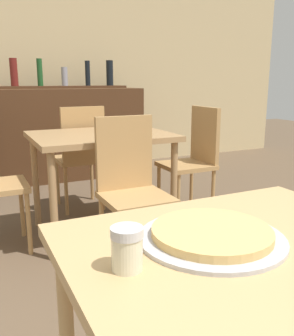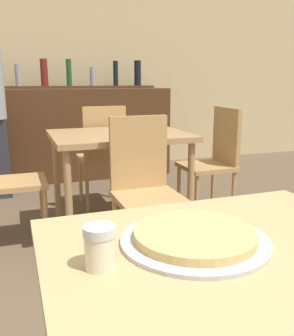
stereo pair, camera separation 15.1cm
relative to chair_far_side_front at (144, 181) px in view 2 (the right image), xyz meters
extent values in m
cube|color=#D1B784|center=(-0.21, 2.91, 0.85)|extent=(8.00, 0.05, 2.80)
cube|color=tan|center=(-0.21, -1.31, 0.16)|extent=(1.02, 0.75, 0.04)
cylinder|color=tan|center=(-0.66, -1.00, -0.20)|extent=(0.05, 0.05, 0.68)
cylinder|color=tan|center=(0.24, -1.00, -0.20)|extent=(0.05, 0.05, 0.68)
cube|color=#A87F51|center=(0.00, 0.57, 0.21)|extent=(1.01, 0.80, 0.04)
cylinder|color=#A87F51|center=(-0.44, 0.23, -0.18)|extent=(0.05, 0.05, 0.74)
cylinder|color=#A87F51|center=(0.44, 0.23, -0.18)|extent=(0.05, 0.05, 0.74)
cylinder|color=#A87F51|center=(-0.44, 0.91, -0.18)|extent=(0.05, 0.05, 0.74)
cylinder|color=#A87F51|center=(0.44, 0.91, -0.18)|extent=(0.05, 0.05, 0.74)
cube|color=#4C2D19|center=(-0.21, 2.40, -0.01)|extent=(2.60, 0.56, 1.07)
cube|color=#4C2D19|center=(-0.21, 2.54, 0.54)|extent=(2.39, 0.24, 0.03)
cylinder|color=#9999A3|center=(-0.65, 2.54, 0.68)|extent=(0.08, 0.08, 0.25)
cylinder|color=maroon|center=(-0.36, 2.54, 0.71)|extent=(0.09, 0.09, 0.31)
cylinder|color=#1E5123|center=(-0.07, 2.54, 0.71)|extent=(0.06, 0.06, 0.31)
cylinder|color=#9999A3|center=(0.22, 2.54, 0.67)|extent=(0.08, 0.08, 0.22)
cylinder|color=black|center=(0.51, 2.54, 0.71)|extent=(0.06, 0.06, 0.30)
cylinder|color=black|center=(0.80, 2.54, 0.71)|extent=(0.09, 0.09, 0.31)
cube|color=tan|center=(0.00, -0.08, -0.09)|extent=(0.40, 0.40, 0.04)
cube|color=tan|center=(0.00, 0.10, 0.17)|extent=(0.38, 0.04, 0.47)
cylinder|color=tan|center=(-0.17, -0.25, -0.32)|extent=(0.03, 0.03, 0.44)
cylinder|color=tan|center=(0.17, -0.25, -0.32)|extent=(0.03, 0.03, 0.44)
cylinder|color=tan|center=(-0.17, 0.09, -0.32)|extent=(0.03, 0.03, 0.44)
cylinder|color=tan|center=(0.17, 0.09, -0.32)|extent=(0.03, 0.03, 0.44)
cube|color=tan|center=(0.00, 1.22, -0.09)|extent=(0.40, 0.40, 0.04)
cube|color=tan|center=(0.00, 1.03, 0.17)|extent=(0.38, 0.04, 0.47)
cylinder|color=tan|center=(0.17, 1.39, -0.32)|extent=(0.03, 0.03, 0.44)
cylinder|color=tan|center=(-0.17, 1.39, -0.32)|extent=(0.03, 0.03, 0.44)
cylinder|color=tan|center=(0.17, 1.05, -0.32)|extent=(0.03, 0.03, 0.44)
cylinder|color=tan|center=(-0.17, 1.05, -0.32)|extent=(0.03, 0.03, 0.44)
cube|color=tan|center=(-0.75, 0.57, -0.09)|extent=(0.40, 0.40, 0.04)
cylinder|color=tan|center=(-0.58, 0.40, -0.32)|extent=(0.03, 0.03, 0.44)
cylinder|color=tan|center=(-0.58, 0.74, -0.32)|extent=(0.03, 0.03, 0.44)
cube|color=tan|center=(0.75, 0.57, -0.09)|extent=(0.40, 0.40, 0.04)
cube|color=tan|center=(0.94, 0.57, 0.17)|extent=(0.04, 0.38, 0.47)
cylinder|color=tan|center=(0.58, 0.74, -0.32)|extent=(0.03, 0.03, 0.44)
cylinder|color=tan|center=(0.58, 0.40, -0.32)|extent=(0.03, 0.03, 0.44)
cylinder|color=tan|center=(0.92, 0.74, -0.32)|extent=(0.03, 0.03, 0.44)
cylinder|color=tan|center=(0.92, 0.40, -0.32)|extent=(0.03, 0.03, 0.44)
cylinder|color=#B7B7BC|center=(-0.29, -1.27, 0.18)|extent=(0.42, 0.42, 0.01)
cylinder|color=#E0B266|center=(-0.29, -1.27, 0.20)|extent=(0.34, 0.34, 0.02)
cylinder|color=beige|center=(-0.57, -1.33, 0.22)|extent=(0.08, 0.08, 0.08)
cylinder|color=silver|center=(-0.57, -1.33, 0.27)|extent=(0.08, 0.08, 0.02)
camera|label=1|loc=(-0.89, -2.09, 0.62)|focal=40.00mm
camera|label=2|loc=(-0.75, -2.15, 0.62)|focal=40.00mm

